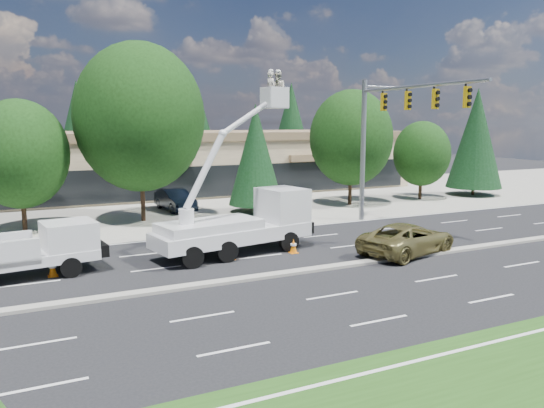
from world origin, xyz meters
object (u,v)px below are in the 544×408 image
utility_pickup (35,255)px  minivan (408,239)px  bucket_truck (247,214)px  signal_mast (385,127)px

utility_pickup → minivan: (16.38, -3.66, -0.14)m
bucket_truck → minivan: (6.88, -3.74, -1.14)m
utility_pickup → bucket_truck: bucket_truck is taller
signal_mast → bucket_truck: size_ratio=1.14×
signal_mast → minivan: size_ratio=1.87×
utility_pickup → minivan: 16.78m
utility_pickup → minivan: utility_pickup is taller
signal_mast → minivan: bearing=-117.7°
signal_mast → minivan: signal_mast is taller
minivan → signal_mast: bearing=-42.8°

